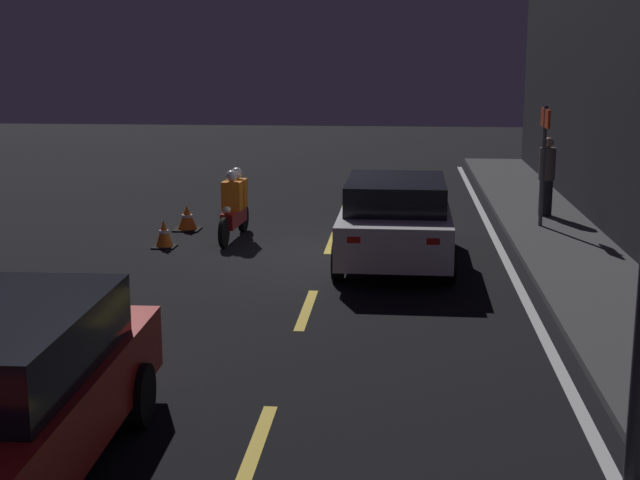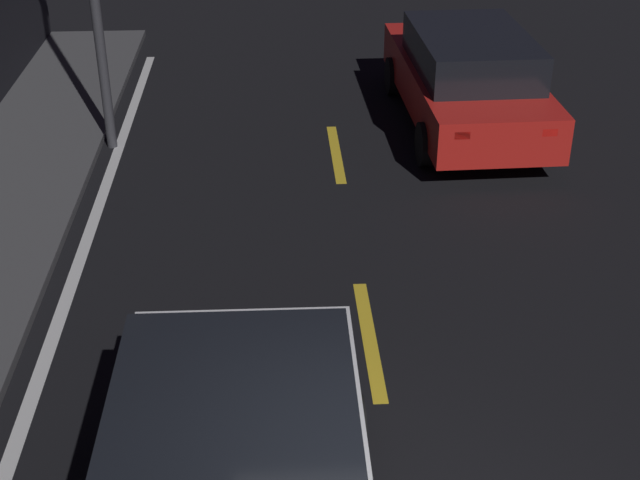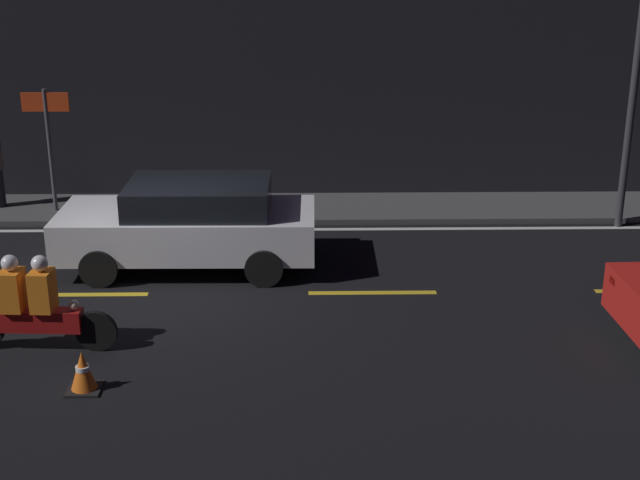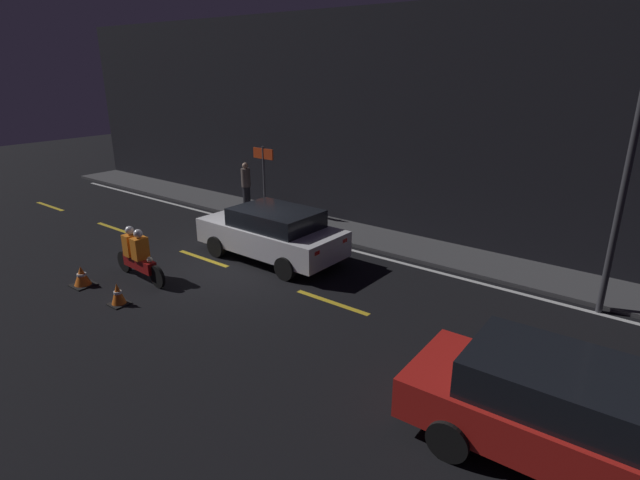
{
  "view_description": "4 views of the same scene",
  "coord_description": "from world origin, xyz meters",
  "px_view_note": "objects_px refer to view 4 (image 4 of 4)",
  "views": [
    {
      "loc": [
        15.42,
        1.26,
        3.53
      ],
      "look_at": [
        3.0,
        0.14,
        0.89
      ],
      "focal_mm": 50.0,
      "sensor_mm": 36.0,
      "label": 1
    },
    {
      "loc": [
        -3.63,
        0.89,
        5.15
      ],
      "look_at": [
        3.78,
        0.47,
        0.97
      ],
      "focal_mm": 50.0,
      "sensor_mm": 36.0,
      "label": 2
    },
    {
      "loc": [
        2.46,
        -12.83,
        5.38
      ],
      "look_at": [
        2.68,
        -0.2,
        0.95
      ],
      "focal_mm": 50.0,
      "sensor_mm": 36.0,
      "label": 3
    },
    {
      "loc": [
        9.58,
        -8.33,
        5.14
      ],
      "look_at": [
        2.74,
        0.53,
        1.21
      ],
      "focal_mm": 28.0,
      "sensor_mm": 36.0,
      "label": 4
    }
  ],
  "objects_px": {
    "traffic_cone_mid": "(118,294)",
    "street_lamp": "(628,166)",
    "pedestrian": "(246,184)",
    "taxi_red": "(575,416)",
    "sedan_white": "(272,232)",
    "motorcycle": "(138,255)",
    "shop_sign": "(264,167)",
    "traffic_cone_near": "(82,276)"
  },
  "relations": [
    {
      "from": "motorcycle",
      "to": "street_lamp",
      "type": "relative_size",
      "value": 0.37
    },
    {
      "from": "traffic_cone_near",
      "to": "shop_sign",
      "type": "relative_size",
      "value": 0.22
    },
    {
      "from": "sedan_white",
      "to": "traffic_cone_near",
      "type": "distance_m",
      "value": 4.91
    },
    {
      "from": "traffic_cone_mid",
      "to": "street_lamp",
      "type": "bearing_deg",
      "value": 35.68
    },
    {
      "from": "traffic_cone_near",
      "to": "street_lamp",
      "type": "relative_size",
      "value": 0.09
    },
    {
      "from": "traffic_cone_mid",
      "to": "street_lamp",
      "type": "xyz_separation_m",
      "value": [
        8.71,
        6.25,
        2.98
      ]
    },
    {
      "from": "taxi_red",
      "to": "shop_sign",
      "type": "xyz_separation_m",
      "value": [
        -11.42,
        6.1,
        1.02
      ]
    },
    {
      "from": "sedan_white",
      "to": "pedestrian",
      "type": "height_order",
      "value": "pedestrian"
    },
    {
      "from": "traffic_cone_near",
      "to": "street_lamp",
      "type": "bearing_deg",
      "value": 30.97
    },
    {
      "from": "pedestrian",
      "to": "motorcycle",
      "type": "bearing_deg",
      "value": -68.15
    },
    {
      "from": "sedan_white",
      "to": "motorcycle",
      "type": "bearing_deg",
      "value": 61.27
    },
    {
      "from": "taxi_red",
      "to": "street_lamp",
      "type": "distance_m",
      "value": 5.79
    },
    {
      "from": "motorcycle",
      "to": "pedestrian",
      "type": "relative_size",
      "value": 1.27
    },
    {
      "from": "pedestrian",
      "to": "shop_sign",
      "type": "distance_m",
      "value": 1.5
    },
    {
      "from": "traffic_cone_near",
      "to": "shop_sign",
      "type": "distance_m",
      "value": 7.28
    },
    {
      "from": "traffic_cone_mid",
      "to": "sedan_white",
      "type": "bearing_deg",
      "value": 78.94
    },
    {
      "from": "pedestrian",
      "to": "sedan_white",
      "type": "bearing_deg",
      "value": -36.72
    },
    {
      "from": "traffic_cone_mid",
      "to": "shop_sign",
      "type": "xyz_separation_m",
      "value": [
        -2.21,
        7.13,
        1.55
      ]
    },
    {
      "from": "sedan_white",
      "to": "street_lamp",
      "type": "height_order",
      "value": "street_lamp"
    },
    {
      "from": "traffic_cone_mid",
      "to": "shop_sign",
      "type": "distance_m",
      "value": 7.62
    },
    {
      "from": "sedan_white",
      "to": "taxi_red",
      "type": "relative_size",
      "value": 0.91
    },
    {
      "from": "motorcycle",
      "to": "shop_sign",
      "type": "distance_m",
      "value": 6.23
    },
    {
      "from": "pedestrian",
      "to": "street_lamp",
      "type": "xyz_separation_m",
      "value": [
        12.12,
        -1.15,
        2.28
      ]
    },
    {
      "from": "traffic_cone_mid",
      "to": "street_lamp",
      "type": "height_order",
      "value": "street_lamp"
    },
    {
      "from": "taxi_red",
      "to": "traffic_cone_near",
      "type": "bearing_deg",
      "value": -176.4
    },
    {
      "from": "traffic_cone_mid",
      "to": "pedestrian",
      "type": "relative_size",
      "value": 0.31
    },
    {
      "from": "motorcycle",
      "to": "pedestrian",
      "type": "xyz_separation_m",
      "value": [
        -2.51,
        6.26,
        0.32
      ]
    },
    {
      "from": "taxi_red",
      "to": "shop_sign",
      "type": "relative_size",
      "value": 1.93
    },
    {
      "from": "traffic_cone_mid",
      "to": "pedestrian",
      "type": "distance_m",
      "value": 8.19
    },
    {
      "from": "pedestrian",
      "to": "shop_sign",
      "type": "relative_size",
      "value": 0.69
    },
    {
      "from": "motorcycle",
      "to": "traffic_cone_near",
      "type": "relative_size",
      "value": 4.08
    },
    {
      "from": "traffic_cone_mid",
      "to": "shop_sign",
      "type": "bearing_deg",
      "value": 107.2
    },
    {
      "from": "traffic_cone_near",
      "to": "pedestrian",
      "type": "relative_size",
      "value": 0.31
    },
    {
      "from": "taxi_red",
      "to": "pedestrian",
      "type": "relative_size",
      "value": 2.79
    },
    {
      "from": "sedan_white",
      "to": "street_lamp",
      "type": "xyz_separation_m",
      "value": [
        7.88,
        2.01,
        2.46
      ]
    },
    {
      "from": "sedan_white",
      "to": "traffic_cone_mid",
      "type": "height_order",
      "value": "sedan_white"
    },
    {
      "from": "sedan_white",
      "to": "traffic_cone_mid",
      "type": "bearing_deg",
      "value": 79.51
    },
    {
      "from": "traffic_cone_near",
      "to": "traffic_cone_mid",
      "type": "height_order",
      "value": "traffic_cone_mid"
    },
    {
      "from": "street_lamp",
      "to": "traffic_cone_mid",
      "type": "bearing_deg",
      "value": -144.32
    },
    {
      "from": "traffic_cone_near",
      "to": "traffic_cone_mid",
      "type": "distance_m",
      "value": 1.65
    },
    {
      "from": "motorcycle",
      "to": "traffic_cone_near",
      "type": "xyz_separation_m",
      "value": [
        -0.74,
        -1.11,
        -0.39
      ]
    },
    {
      "from": "traffic_cone_near",
      "to": "street_lamp",
      "type": "height_order",
      "value": "street_lamp"
    }
  ]
}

